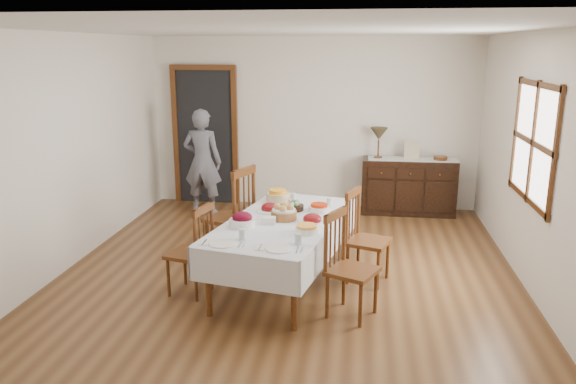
# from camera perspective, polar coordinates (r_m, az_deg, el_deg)

# --- Properties ---
(ground) EXTENTS (6.00, 6.00, 0.00)m
(ground) POSITION_cam_1_polar(r_m,az_deg,el_deg) (6.15, -0.13, -8.83)
(ground) COLOR brown
(room_shell) EXTENTS (5.02, 6.02, 2.65)m
(room_shell) POSITION_cam_1_polar(r_m,az_deg,el_deg) (6.14, -0.95, 7.06)
(room_shell) COLOR silver
(room_shell) RESTS_ON ground
(dining_table) EXTENTS (1.47, 2.26, 0.72)m
(dining_table) POSITION_cam_1_polar(r_m,az_deg,el_deg) (5.78, -0.44, -3.69)
(dining_table) COLOR silver
(dining_table) RESTS_ON ground
(chair_left_near) EXTENTS (0.47, 0.47, 0.94)m
(chair_left_near) POSITION_cam_1_polar(r_m,az_deg,el_deg) (5.72, -9.59, -5.76)
(chair_left_near) COLOR #522B11
(chair_left_near) RESTS_ON ground
(chair_left_far) EXTENTS (0.61, 0.61, 1.12)m
(chair_left_far) POSITION_cam_1_polar(r_m,az_deg,el_deg) (6.52, -5.56, -2.21)
(chair_left_far) COLOR #522B11
(chair_left_far) RESTS_ON ground
(chair_right_near) EXTENTS (0.55, 0.55, 0.99)m
(chair_right_near) POSITION_cam_1_polar(r_m,az_deg,el_deg) (5.23, 6.06, -7.28)
(chair_right_near) COLOR #522B11
(chair_right_near) RESTS_ON ground
(chair_right_far) EXTENTS (0.53, 0.53, 1.00)m
(chair_right_far) POSITION_cam_1_polar(r_m,az_deg,el_deg) (6.00, 7.72, -4.41)
(chair_right_far) COLOR #522B11
(chair_right_far) RESTS_ON ground
(sideboard) EXTENTS (1.38, 0.50, 0.83)m
(sideboard) POSITION_cam_1_polar(r_m,az_deg,el_deg) (8.58, 12.11, 0.57)
(sideboard) COLOR black
(sideboard) RESTS_ON ground
(person) EXTENTS (0.54, 0.36, 1.68)m
(person) POSITION_cam_1_polar(r_m,az_deg,el_deg) (8.41, -8.69, 3.40)
(person) COLOR #5B5B66
(person) RESTS_ON ground
(bread_basket) EXTENTS (0.27, 0.27, 0.17)m
(bread_basket) POSITION_cam_1_polar(r_m,az_deg,el_deg) (5.76, -0.42, -2.14)
(bread_basket) COLOR brown
(bread_basket) RESTS_ON dining_table
(egg_basket) EXTENTS (0.26, 0.26, 0.11)m
(egg_basket) POSITION_cam_1_polar(r_m,az_deg,el_deg) (6.10, 0.39, -1.45)
(egg_basket) COLOR black
(egg_basket) RESTS_ON dining_table
(ham_platter_a) EXTENTS (0.30, 0.30, 0.11)m
(ham_platter_a) POSITION_cam_1_polar(r_m,az_deg,el_deg) (6.06, -1.86, -1.69)
(ham_platter_a) COLOR white
(ham_platter_a) RESTS_ON dining_table
(ham_platter_b) EXTENTS (0.27, 0.27, 0.11)m
(ham_platter_b) POSITION_cam_1_polar(r_m,az_deg,el_deg) (5.67, 2.49, -2.82)
(ham_platter_b) COLOR white
(ham_platter_b) RESTS_ON dining_table
(beet_bowl) EXTENTS (0.26, 0.26, 0.15)m
(beet_bowl) POSITION_cam_1_polar(r_m,az_deg,el_deg) (5.56, -4.67, -2.88)
(beet_bowl) COLOR white
(beet_bowl) RESTS_ON dining_table
(carrot_bowl) EXTENTS (0.23, 0.23, 0.08)m
(carrot_bowl) POSITION_cam_1_polar(r_m,az_deg,el_deg) (6.06, 3.18, -1.62)
(carrot_bowl) COLOR white
(carrot_bowl) RESTS_ON dining_table
(pineapple_bowl) EXTENTS (0.27, 0.27, 0.14)m
(pineapple_bowl) POSITION_cam_1_polar(r_m,az_deg,el_deg) (6.41, -1.04, -0.43)
(pineapple_bowl) COLOR tan
(pineapple_bowl) RESTS_ON dining_table
(casserole_dish) EXTENTS (0.23, 0.23, 0.08)m
(casserole_dish) POSITION_cam_1_polar(r_m,az_deg,el_deg) (5.37, 1.94, -3.77)
(casserole_dish) COLOR white
(casserole_dish) RESTS_ON dining_table
(butter_dish) EXTENTS (0.16, 0.12, 0.07)m
(butter_dish) POSITION_cam_1_polar(r_m,az_deg,el_deg) (5.63, -1.99, -2.90)
(butter_dish) COLOR white
(butter_dish) RESTS_ON dining_table
(setting_left) EXTENTS (0.44, 0.31, 0.10)m
(setting_left) POSITION_cam_1_polar(r_m,az_deg,el_deg) (5.13, -6.03, -4.90)
(setting_left) COLOR white
(setting_left) RESTS_ON dining_table
(setting_right) EXTENTS (0.44, 0.31, 0.10)m
(setting_right) POSITION_cam_1_polar(r_m,az_deg,el_deg) (4.98, -0.29, -5.43)
(setting_right) COLOR white
(setting_right) RESTS_ON dining_table
(glass_far_a) EXTENTS (0.07, 0.07, 0.10)m
(glass_far_a) POSITION_cam_1_polar(r_m,az_deg,el_deg) (6.42, 0.55, -0.55)
(glass_far_a) COLOR silver
(glass_far_a) RESTS_ON dining_table
(glass_far_b) EXTENTS (0.06, 0.06, 0.09)m
(glass_far_b) POSITION_cam_1_polar(r_m,az_deg,el_deg) (6.25, 4.22, -1.05)
(glass_far_b) COLOR silver
(glass_far_b) RESTS_ON dining_table
(runner) EXTENTS (1.30, 0.35, 0.01)m
(runner) POSITION_cam_1_polar(r_m,az_deg,el_deg) (8.50, 12.55, 3.28)
(runner) COLOR silver
(runner) RESTS_ON sideboard
(table_lamp) EXTENTS (0.26, 0.26, 0.46)m
(table_lamp) POSITION_cam_1_polar(r_m,az_deg,el_deg) (8.43, 9.21, 5.77)
(table_lamp) COLOR brown
(table_lamp) RESTS_ON sideboard
(picture_frame) EXTENTS (0.22, 0.08, 0.28)m
(picture_frame) POSITION_cam_1_polar(r_m,az_deg,el_deg) (8.44, 12.47, 4.15)
(picture_frame) COLOR tan
(picture_frame) RESTS_ON sideboard
(deco_bowl) EXTENTS (0.20, 0.20, 0.06)m
(deco_bowl) POSITION_cam_1_polar(r_m,az_deg,el_deg) (8.52, 15.23, 3.31)
(deco_bowl) COLOR #522B11
(deco_bowl) RESTS_ON sideboard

